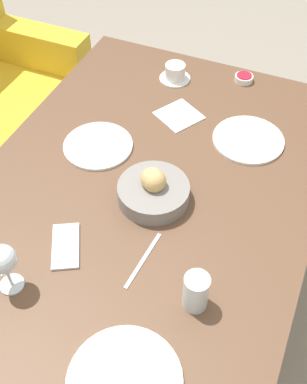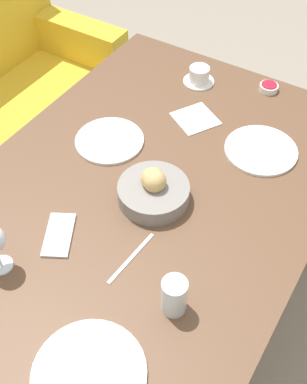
% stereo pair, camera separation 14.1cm
% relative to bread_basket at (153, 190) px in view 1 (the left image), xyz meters
% --- Properties ---
extents(ground_plane, '(10.00, 10.00, 0.00)m').
position_rel_bread_basket_xyz_m(ground_plane, '(-0.04, 0.04, -0.82)').
color(ground_plane, gray).
extents(dining_table, '(1.60, 1.02, 0.78)m').
position_rel_bread_basket_xyz_m(dining_table, '(-0.04, 0.04, -0.12)').
color(dining_table, brown).
rests_on(dining_table, ground_plane).
extents(bread_basket, '(0.21, 0.21, 0.11)m').
position_rel_bread_basket_xyz_m(bread_basket, '(0.00, 0.00, 0.00)').
color(bread_basket, gray).
rests_on(bread_basket, dining_table).
extents(plate_near_left, '(0.26, 0.26, 0.01)m').
position_rel_bread_basket_xyz_m(plate_near_left, '(-0.53, -0.15, -0.03)').
color(plate_near_left, white).
rests_on(plate_near_left, dining_table).
extents(plate_near_right, '(0.24, 0.24, 0.01)m').
position_rel_bread_basket_xyz_m(plate_near_right, '(0.36, -0.19, -0.03)').
color(plate_near_right, white).
rests_on(plate_near_right, dining_table).
extents(plate_far_center, '(0.23, 0.23, 0.01)m').
position_rel_bread_basket_xyz_m(plate_far_center, '(0.14, 0.26, -0.03)').
color(plate_far_center, white).
rests_on(plate_far_center, dining_table).
extents(water_tumbler, '(0.06, 0.06, 0.11)m').
position_rel_bread_basket_xyz_m(water_tumbler, '(-0.28, -0.23, 0.02)').
color(water_tumbler, silver).
rests_on(water_tumbler, dining_table).
extents(wine_glass, '(0.08, 0.08, 0.16)m').
position_rel_bread_basket_xyz_m(wine_glass, '(-0.42, 0.22, 0.07)').
color(wine_glass, silver).
rests_on(wine_glass, dining_table).
extents(coffee_cup, '(0.12, 0.12, 0.06)m').
position_rel_bread_basket_xyz_m(coffee_cup, '(0.59, 0.16, -0.01)').
color(coffee_cup, white).
rests_on(coffee_cup, dining_table).
extents(jam_bowl_berry, '(0.07, 0.07, 0.03)m').
position_rel_bread_basket_xyz_m(jam_bowl_berry, '(0.68, -0.08, -0.02)').
color(jam_bowl_berry, white).
rests_on(jam_bowl_berry, dining_table).
extents(fork_silver, '(0.20, 0.03, 0.00)m').
position_rel_bread_basket_xyz_m(fork_silver, '(-0.21, -0.06, -0.04)').
color(fork_silver, '#B7B7BC').
rests_on(fork_silver, dining_table).
extents(napkin, '(0.19, 0.19, 0.00)m').
position_rel_bread_basket_xyz_m(napkin, '(0.39, 0.07, -0.04)').
color(napkin, white).
rests_on(napkin, dining_table).
extents(cell_phone, '(0.17, 0.14, 0.01)m').
position_rel_bread_basket_xyz_m(cell_phone, '(-0.26, 0.15, -0.03)').
color(cell_phone, silver).
rests_on(cell_phone, dining_table).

